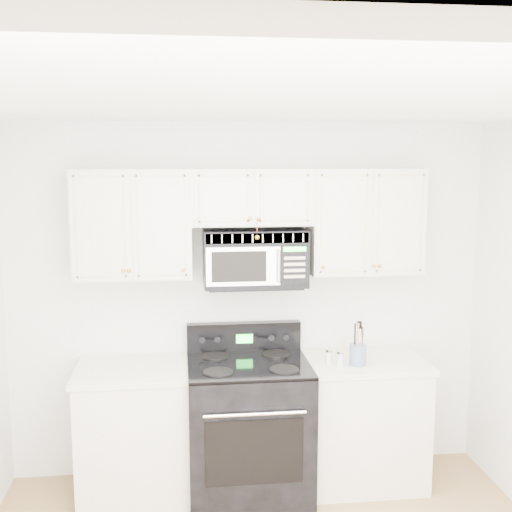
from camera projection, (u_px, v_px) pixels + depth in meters
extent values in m
cube|color=white|center=(291.00, 99.00, 2.84)|extent=(3.50, 3.50, 0.01)
cube|color=white|center=(249.00, 300.00, 4.75)|extent=(3.50, 0.01, 2.60)
cube|color=silver|center=(140.00, 433.00, 4.48)|extent=(0.82, 0.63, 0.88)
cube|color=beige|center=(138.00, 370.00, 4.41)|extent=(0.86, 0.65, 0.04)
cube|color=black|center=(142.00, 483.00, 4.57)|extent=(0.82, 0.55, 0.10)
cube|color=silver|center=(363.00, 422.00, 4.66)|extent=(0.82, 0.63, 0.88)
cube|color=beige|center=(364.00, 361.00, 4.59)|extent=(0.86, 0.65, 0.04)
cube|color=black|center=(360.00, 470.00, 4.76)|extent=(0.82, 0.55, 0.10)
cube|color=black|center=(249.00, 428.00, 4.52)|extent=(0.84, 0.72, 0.92)
cube|color=black|center=(255.00, 452.00, 4.16)|extent=(0.64, 0.01, 0.44)
cylinder|color=silver|center=(255.00, 414.00, 4.10)|extent=(0.66, 0.02, 0.02)
cube|color=black|center=(248.00, 364.00, 4.45)|extent=(0.84, 0.72, 0.02)
cube|color=black|center=(244.00, 337.00, 4.75)|extent=(0.84, 0.08, 0.22)
cube|color=#26D73A|center=(244.00, 339.00, 4.70)|extent=(0.12, 0.00, 0.07)
cube|color=silver|center=(133.00, 224.00, 4.41)|extent=(0.80, 0.33, 0.75)
cube|color=silver|center=(365.00, 221.00, 4.60)|extent=(0.80, 0.33, 0.75)
cube|color=silver|center=(251.00, 197.00, 4.47)|extent=(0.84, 0.33, 0.39)
sphere|color=#BB8C2F|center=(129.00, 271.00, 4.26)|extent=(0.03, 0.03, 0.03)
sphere|color=#BB8C2F|center=(183.00, 270.00, 4.30)|extent=(0.03, 0.03, 0.03)
sphere|color=#BB8C2F|center=(323.00, 267.00, 4.42)|extent=(0.03, 0.03, 0.03)
sphere|color=#BB8C2F|center=(374.00, 266.00, 4.46)|extent=(0.03, 0.03, 0.03)
sphere|color=#BB8C2F|center=(250.00, 219.00, 4.31)|extent=(0.03, 0.03, 0.03)
sphere|color=#BB8C2F|center=(259.00, 219.00, 4.31)|extent=(0.03, 0.03, 0.03)
cylinder|color=#B22017|center=(257.00, 228.00, 4.32)|extent=(0.00, 0.00, 0.12)
sphere|color=#BB8C2F|center=(257.00, 237.00, 4.33)|extent=(0.04, 0.04, 0.04)
cube|color=black|center=(255.00, 257.00, 4.52)|extent=(0.72, 0.36, 0.40)
cube|color=beige|center=(258.00, 238.00, 4.33)|extent=(0.70, 0.01, 0.07)
cube|color=silver|center=(243.00, 266.00, 4.34)|extent=(0.51, 0.01, 0.27)
cube|color=black|center=(239.00, 267.00, 4.33)|extent=(0.37, 0.01, 0.21)
cube|color=black|center=(294.00, 265.00, 4.38)|extent=(0.20, 0.01, 0.27)
cube|color=#26D73A|center=(295.00, 249.00, 4.35)|extent=(0.16, 0.00, 0.03)
cylinder|color=silver|center=(279.00, 267.00, 4.33)|extent=(0.02, 0.02, 0.23)
cylinder|color=slate|center=(358.00, 355.00, 4.44)|extent=(0.12, 0.12, 0.15)
cylinder|color=#AB755C|center=(363.00, 345.00, 4.43)|extent=(0.01, 0.01, 0.25)
cylinder|color=black|center=(355.00, 342.00, 4.45)|extent=(0.01, 0.01, 0.27)
cylinder|color=#AB755C|center=(357.00, 343.00, 4.40)|extent=(0.01, 0.01, 0.29)
cylinder|color=black|center=(363.00, 344.00, 4.43)|extent=(0.01, 0.01, 0.25)
cylinder|color=silver|center=(340.00, 360.00, 4.41)|extent=(0.04, 0.04, 0.09)
cylinder|color=silver|center=(340.00, 353.00, 4.40)|extent=(0.05, 0.05, 0.02)
cylinder|color=silver|center=(329.00, 358.00, 4.46)|extent=(0.04, 0.04, 0.09)
cylinder|color=silver|center=(329.00, 350.00, 4.46)|extent=(0.05, 0.05, 0.02)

